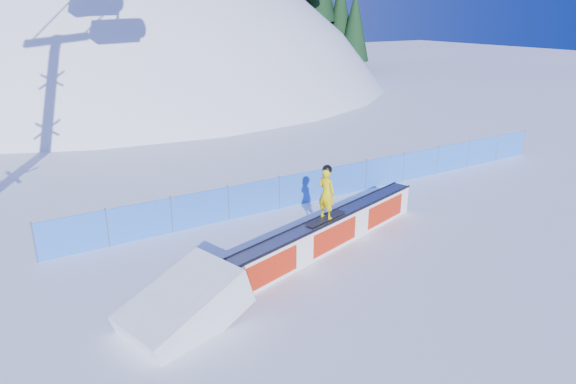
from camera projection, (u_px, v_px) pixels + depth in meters
ground at (431, 235)px, 16.42m from camera, size 160.00×160.00×0.00m
snow_hill at (130, 249)px, 56.19m from camera, size 64.00×64.00×64.00m
safety_fence at (346, 179)px, 19.83m from camera, size 22.05×0.05×1.30m
rail_box at (328, 233)px, 15.30m from camera, size 8.28×2.93×1.01m
snow_ramp at (186, 323)px, 11.78m from camera, size 3.19×2.47×1.75m
snowboarder at (326, 193)px, 14.77m from camera, size 1.59×0.71×1.65m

